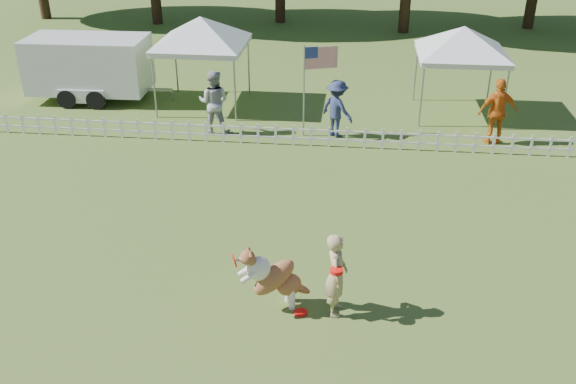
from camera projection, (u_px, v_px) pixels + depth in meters
The scene contains 12 objects.
ground at pixel (294, 295), 11.90m from camera, with size 120.00×120.00×0.00m, color #405C1D.
picket_fence at pixel (320, 136), 17.94m from camera, with size 22.00×0.08×0.60m, color silver, non-canonical shape.
handler at pixel (336, 275), 11.09m from camera, with size 0.58×0.38×1.59m, color tan.
dog at pixel (275, 277), 11.26m from camera, with size 1.27×0.42×1.31m, color brown, non-canonical shape.
frisbee_on_turf at pixel (301, 313), 11.40m from camera, with size 0.25×0.25×0.02m, color red.
canopy_tent_left at pixel (203, 63), 20.47m from camera, with size 2.74×2.74×2.83m, color silver, non-canonical shape.
canopy_tent_right at pixel (459, 72), 19.78m from camera, with size 2.62×2.62×2.71m, color silver, non-canonical shape.
cargo_trailer at pixel (89, 68), 21.22m from camera, with size 4.82×2.12×2.12m, color silver, non-canonical shape.
flag_pole at pixel (304, 92), 18.19m from camera, with size 1.02×0.11×2.66m, color gray, non-canonical shape.
spectator_a at pixel (214, 102), 18.61m from camera, with size 0.91×0.71×1.87m, color #95969A.
spectator_b at pixel (337, 109), 18.40m from camera, with size 1.08×0.62×1.67m, color navy.
spectator_c at pixel (498, 112), 17.86m from camera, with size 1.11×0.46×1.89m, color #C96017.
Camera 1 is at (0.95, -9.64, 7.16)m, focal length 40.00 mm.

